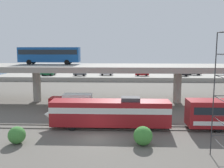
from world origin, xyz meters
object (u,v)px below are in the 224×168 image
Objects in this scene: parked_car_6 at (50,73)px; service_truck_west at (72,102)px; train_locomotive at (104,112)px; transit_bus_on_overpass at (49,54)px; parked_car_5 at (194,73)px; parked_car_4 at (47,73)px; parked_car_1 at (142,74)px; parked_car_3 at (107,73)px; parked_car_2 at (181,74)px; parked_car_0 at (80,73)px.

service_truck_west is at bearing -69.63° from parked_car_6.
transit_bus_on_overpass is at bearing -55.76° from train_locomotive.
parked_car_4 is at bearing 4.06° from parked_car_5.
train_locomotive is at bearing -55.76° from transit_bus_on_overpass.
parked_car_1 is 17.57m from parked_car_5.
train_locomotive reaches higher than parked_car_5.
train_locomotive is 3.78× the size of parked_car_3.
parked_car_1 is at bearing -2.50° from parked_car_2.
train_locomotive is 53.31m from parked_car_4.
parked_car_0 is 0.95× the size of parked_car_3.
transit_bus_on_overpass is 51.76m from parked_car_5.
transit_bus_on_overpass is at bearing 73.70° from parked_car_3.
transit_bus_on_overpass is at bearing -73.74° from parked_car_6.
parked_car_1 is 0.99× the size of parked_car_3.
service_truck_west reaches higher than parked_car_5.
parked_car_6 is (-15.96, 42.97, 0.44)m from service_truck_west.
parked_car_5 is at bearing 1.33° from parked_car_6.
parked_car_0 is 0.92× the size of parked_car_5.
parked_car_4 is at bearing 107.55° from transit_bus_on_overpass.
parked_car_1 and parked_car_6 have the same top height.
service_truck_west is 45.84m from parked_car_6.
parked_car_3 is 19.10m from parked_car_6.
parked_car_6 is (0.09, 2.29, 0.00)m from parked_car_4.
parked_car_5 is at bearing -170.24° from parked_car_1.
parked_car_1 is 0.96× the size of parked_car_5.
transit_bus_on_overpass is 2.65× the size of parked_car_5.
service_truck_west reaches higher than parked_car_4.
parked_car_2 is at bearing 179.88° from parked_car_0.
parked_car_4 is (-43.00, 0.11, -0.00)m from parked_car_2.
parked_car_2 and parked_car_6 have the same top height.
parked_car_5 is (26.06, 52.02, -0.12)m from train_locomotive.
parked_car_6 is at bearing -92.22° from parked_car_4.
train_locomotive is at bearing 66.46° from parked_car_2.
parked_car_5 is (4.93, 3.52, -0.00)m from parked_car_2.
service_truck_west is at bearing 56.40° from parked_car_2.
parked_car_4 is at bearing -65.78° from train_locomotive.
service_truck_west is at bearing -57.45° from transit_bus_on_overpass.
parked_car_0 is 10.82m from parked_car_6.
transit_bus_on_overpass reaches higher than parked_car_4.
train_locomotive reaches higher than parked_car_2.
parked_car_2 is 23.88m from parked_car_3.
parked_car_1 is 1.08× the size of parked_car_4.
parked_car_5 is at bearing 41.85° from transit_bus_on_overpass.
train_locomotive is 3.66× the size of parked_car_5.
parked_car_1 is 0.95× the size of parked_car_2.
service_truck_west is 43.61m from parked_car_1.
transit_bus_on_overpass is at bearing 107.55° from parked_car_4.
parked_car_2 and parked_car_3 have the same top height.
parked_car_3 and parked_car_6 have the same top height.
parked_car_5 is at bearing -144.49° from parked_car_2.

